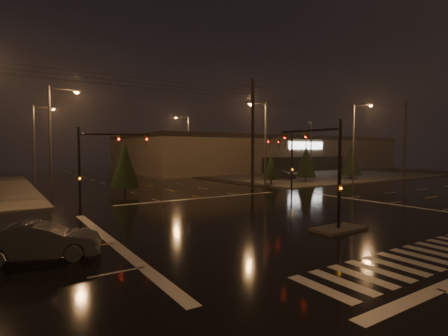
# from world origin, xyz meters

# --- Properties ---
(ground) EXTENTS (140.00, 140.00, 0.00)m
(ground) POSITION_xyz_m (0.00, 0.00, 0.00)
(ground) COLOR black
(ground) RESTS_ON ground
(sidewalk_ne) EXTENTS (36.00, 36.00, 0.12)m
(sidewalk_ne) POSITION_xyz_m (30.00, 30.00, 0.06)
(sidewalk_ne) COLOR #45423D
(sidewalk_ne) RESTS_ON ground
(median_island) EXTENTS (3.00, 1.60, 0.15)m
(median_island) POSITION_xyz_m (0.00, -4.00, 0.07)
(median_island) COLOR #45423D
(median_island) RESTS_ON ground
(crosswalk) EXTENTS (15.00, 2.60, 0.01)m
(crosswalk) POSITION_xyz_m (0.00, -9.00, 0.01)
(crosswalk) COLOR beige
(crosswalk) RESTS_ON ground
(stop_bar_far) EXTENTS (16.00, 0.50, 0.01)m
(stop_bar_far) POSITION_xyz_m (0.00, 11.00, 0.01)
(stop_bar_far) COLOR beige
(stop_bar_far) RESTS_ON ground
(parking_lot) EXTENTS (50.00, 24.00, 0.08)m
(parking_lot) POSITION_xyz_m (35.00, 28.00, 0.04)
(parking_lot) COLOR black
(parking_lot) RESTS_ON ground
(retail_building) EXTENTS (60.20, 28.30, 7.20)m
(retail_building) POSITION_xyz_m (35.00, 45.99, 3.84)
(retail_building) COLOR #766654
(retail_building) RESTS_ON ground
(signal_mast_median) EXTENTS (0.25, 4.59, 6.00)m
(signal_mast_median) POSITION_xyz_m (0.00, -3.07, 3.75)
(signal_mast_median) COLOR black
(signal_mast_median) RESTS_ON ground
(signal_mast_ne) EXTENTS (4.84, 1.86, 6.00)m
(signal_mast_ne) POSITION_xyz_m (9.50, 10.14, 3.79)
(signal_mast_ne) COLOR black
(signal_mast_ne) RESTS_ON ground
(signal_mast_nw) EXTENTS (4.84, 1.86, 6.00)m
(signal_mast_nw) POSITION_xyz_m (-9.50, 10.14, 3.79)
(signal_mast_nw) COLOR black
(signal_mast_nw) RESTS_ON ground
(streetlight_1) EXTENTS (2.77, 0.32, 10.00)m
(streetlight_1) POSITION_xyz_m (-11.18, 18.00, 5.80)
(streetlight_1) COLOR #38383A
(streetlight_1) RESTS_ON ground
(streetlight_2) EXTENTS (2.77, 0.32, 10.00)m
(streetlight_2) POSITION_xyz_m (-11.18, 34.00, 5.80)
(streetlight_2) COLOR #38383A
(streetlight_2) RESTS_ON ground
(streetlight_3) EXTENTS (2.77, 0.32, 10.00)m
(streetlight_3) POSITION_xyz_m (11.18, 16.00, 5.80)
(streetlight_3) COLOR #38383A
(streetlight_3) RESTS_ON ground
(streetlight_4) EXTENTS (2.77, 0.32, 10.00)m
(streetlight_4) POSITION_xyz_m (11.18, 36.00, 5.80)
(streetlight_4) COLOR #38383A
(streetlight_4) RESTS_ON ground
(streetlight_6) EXTENTS (0.32, 2.77, 10.00)m
(streetlight_6) POSITION_xyz_m (22.00, 11.18, 5.80)
(streetlight_6) COLOR #38383A
(streetlight_6) RESTS_ON ground
(utility_pole_1) EXTENTS (2.20, 0.32, 12.00)m
(utility_pole_1) POSITION_xyz_m (8.00, 14.00, 6.13)
(utility_pole_1) COLOR black
(utility_pole_1) RESTS_ON ground
(utility_pole_2) EXTENTS (2.20, 0.32, 12.00)m
(utility_pole_2) POSITION_xyz_m (38.00, 14.00, 6.13)
(utility_pole_2) COLOR black
(utility_pole_2) RESTS_ON ground
(conifer_0) EXTENTS (2.06, 2.06, 3.92)m
(conifer_0) POSITION_xyz_m (13.05, 16.72, 2.31)
(conifer_0) COLOR black
(conifer_0) RESTS_ON ground
(conifer_1) EXTENTS (2.69, 2.69, 4.90)m
(conifer_1) POSITION_xyz_m (19.39, 16.98, 2.80)
(conifer_1) COLOR black
(conifer_1) RESTS_ON ground
(conifer_2) EXTENTS (2.88, 2.88, 5.20)m
(conifer_2) POSITION_xyz_m (27.39, 15.91, 2.95)
(conifer_2) COLOR black
(conifer_2) RESTS_ON ground
(conifer_3) EXTENTS (2.85, 2.85, 5.16)m
(conifer_3) POSITION_xyz_m (-5.14, 17.19, 2.93)
(conifer_3) COLOR black
(conifer_3) RESTS_ON ground
(car_parked) EXTENTS (3.47, 4.85, 1.53)m
(car_parked) POSITION_xyz_m (19.58, 22.08, 0.77)
(car_parked) COLOR black
(car_parked) RESTS_ON ground
(car_crossing) EXTENTS (4.76, 2.74, 1.48)m
(car_crossing) POSITION_xyz_m (-14.12, -0.90, 0.74)
(car_crossing) COLOR #53565A
(car_crossing) RESTS_ON ground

